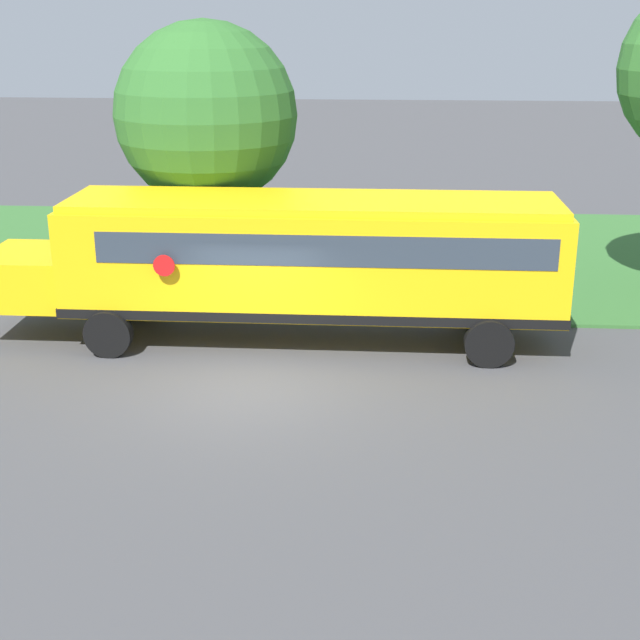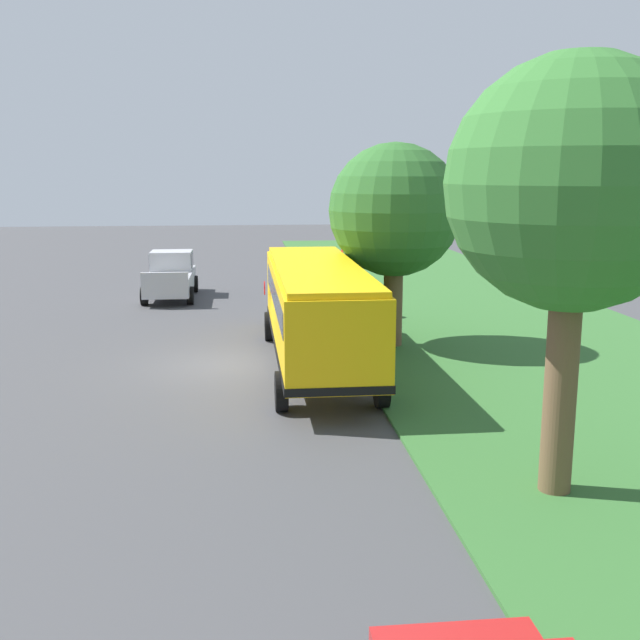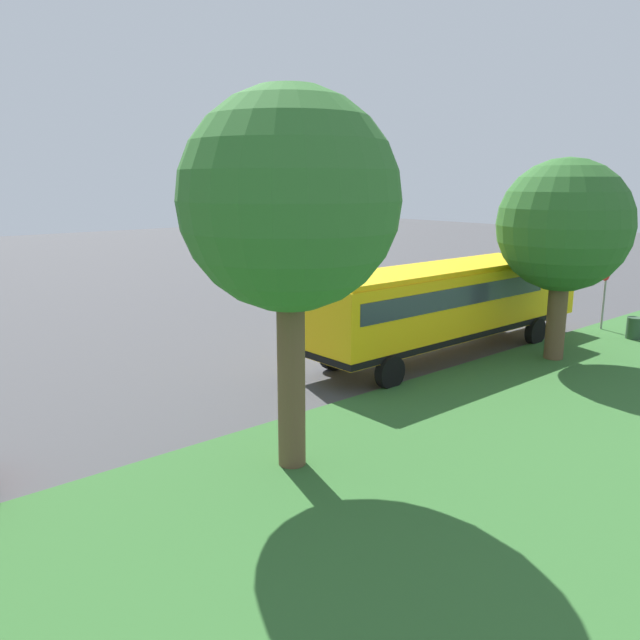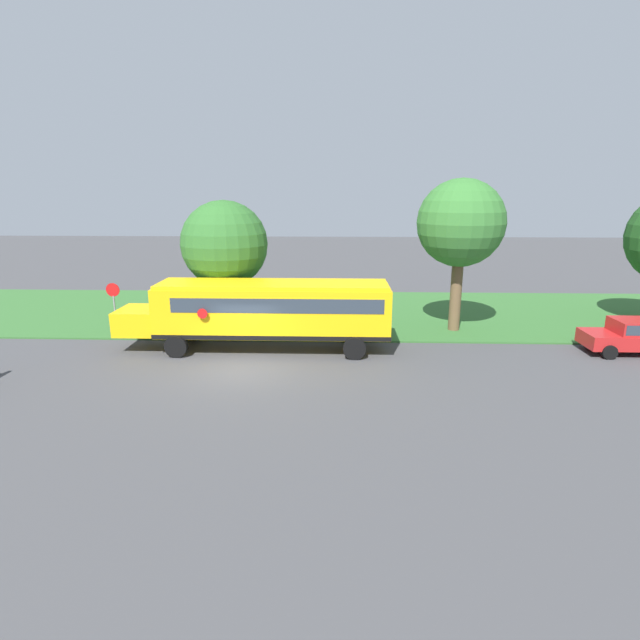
% 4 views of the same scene
% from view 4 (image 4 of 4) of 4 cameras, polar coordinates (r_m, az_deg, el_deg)
% --- Properties ---
extents(ground_plane, '(120.00, 120.00, 0.00)m').
position_cam_4_polar(ground_plane, '(20.94, -9.02, -5.65)').
color(ground_plane, '#424244').
extents(grass_verge, '(12.00, 80.00, 0.08)m').
position_cam_4_polar(grass_verge, '(30.38, -5.51, 0.97)').
color(grass_verge, '#33662D').
rests_on(grass_verge, ground).
extents(school_bus, '(2.85, 12.42, 3.16)m').
position_cam_4_polar(school_bus, '(22.86, -6.06, 1.24)').
color(school_bus, yellow).
rests_on(school_bus, ground).
extents(car_red_nearest, '(2.02, 4.40, 1.56)m').
position_cam_4_polar(car_red_nearest, '(26.62, 32.40, -1.41)').
color(car_red_nearest, '#B21E1E').
rests_on(car_red_nearest, ground).
extents(oak_tree_beside_bus, '(4.32, 4.32, 6.73)m').
position_cam_4_polar(oak_tree_beside_bus, '(25.57, -10.63, 8.31)').
color(oak_tree_beside_bus, brown).
rests_on(oak_tree_beside_bus, ground).
extents(oak_tree_roadside_mid, '(4.37, 4.37, 7.78)m').
position_cam_4_polar(oak_tree_roadside_mid, '(26.23, 15.58, 10.68)').
color(oak_tree_roadside_mid, brown).
rests_on(oak_tree_roadside_mid, ground).
extents(stop_sign, '(0.08, 0.68, 2.74)m').
position_cam_4_polar(stop_sign, '(26.88, -22.47, 1.81)').
color(stop_sign, gray).
rests_on(stop_sign, ground).
extents(trash_bin, '(0.56, 0.56, 0.90)m').
position_cam_4_polar(trash_bin, '(28.31, -19.83, -0.01)').
color(trash_bin, '#2D4C33').
rests_on(trash_bin, ground).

